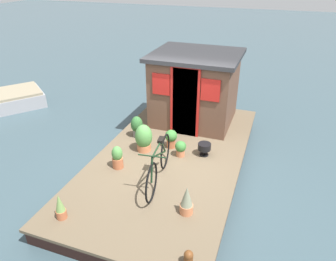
{
  "coord_description": "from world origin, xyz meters",
  "views": [
    {
      "loc": [
        -5.7,
        -1.98,
        4.16
      ],
      "look_at": [
        -0.2,
        0.0,
        1.06
      ],
      "focal_mm": 33.8,
      "sensor_mm": 36.0,
      "label": 1
    }
  ],
  "objects": [
    {
      "name": "potted_plant_sage",
      "position": [
        -0.86,
        0.88,
        0.61
      ],
      "size": [
        0.23,
        0.23,
        0.5
      ],
      "color": "#B2603D",
      "rests_on": "houseboat_deck"
    },
    {
      "name": "potted_plant_rosemary",
      "position": [
        0.49,
        1.06,
        0.65
      ],
      "size": [
        0.29,
        0.29,
        0.54
      ],
      "color": "slate",
      "rests_on": "houseboat_deck"
    },
    {
      "name": "houseboat_cabin",
      "position": [
        1.88,
        0.0,
        1.29
      ],
      "size": [
        1.99,
        2.2,
        1.83
      ],
      "color": "brown",
      "rests_on": "houseboat_deck"
    },
    {
      "name": "bicycle",
      "position": [
        -1.03,
        -0.11,
        0.77
      ],
      "size": [
        1.81,
        0.5,
        0.88
      ],
      "color": "black",
      "rests_on": "houseboat_deck"
    },
    {
      "name": "potted_plant_geranium",
      "position": [
        0.29,
        0.1,
        0.61
      ],
      "size": [
        0.28,
        0.28,
        0.44
      ],
      "color": "#B2603D",
      "rests_on": "houseboat_deck"
    },
    {
      "name": "potted_plant_mint",
      "position": [
        -0.05,
        0.64,
        0.68
      ],
      "size": [
        0.39,
        0.39,
        0.64
      ],
      "color": "#C6754C",
      "rests_on": "houseboat_deck"
    },
    {
      "name": "potted_plant_lavender",
      "position": [
        0.01,
        -0.22,
        0.56
      ],
      "size": [
        0.25,
        0.25,
        0.36
      ],
      "color": "#C6754C",
      "rests_on": "houseboat_deck"
    },
    {
      "name": "potted_plant_thyme",
      "position": [
        -1.69,
        -0.87,
        0.62
      ],
      "size": [
        0.23,
        0.23,
        0.54
      ],
      "color": "#C6754C",
      "rests_on": "houseboat_deck"
    },
    {
      "name": "mooring_bollard",
      "position": [
        -2.69,
        -1.2,
        0.49
      ],
      "size": [
        0.14,
        0.14,
        0.24
      ],
      "color": "brown",
      "rests_on": "houseboat_deck"
    },
    {
      "name": "houseboat_deck",
      "position": [
        0.0,
        0.0,
        0.18
      ],
      "size": [
        5.99,
        3.1,
        0.36
      ],
      "color": "brown",
      "rests_on": "ground_plane"
    },
    {
      "name": "potted_plant_fern",
      "position": [
        -2.52,
        1.07,
        0.59
      ],
      "size": [
        0.18,
        0.18,
        0.48
      ],
      "color": "#B2603D",
      "rests_on": "houseboat_deck"
    },
    {
      "name": "charcoal_grill",
      "position": [
        0.22,
        -0.71,
        0.56
      ],
      "size": [
        0.29,
        0.29,
        0.29
      ],
      "color": "black",
      "rests_on": "houseboat_deck"
    },
    {
      "name": "ground_plane",
      "position": [
        0.0,
        0.0,
        0.0
      ],
      "size": [
        60.0,
        60.0,
        0.0
      ],
      "primitive_type": "plane",
      "color": "#384C54"
    }
  ]
}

